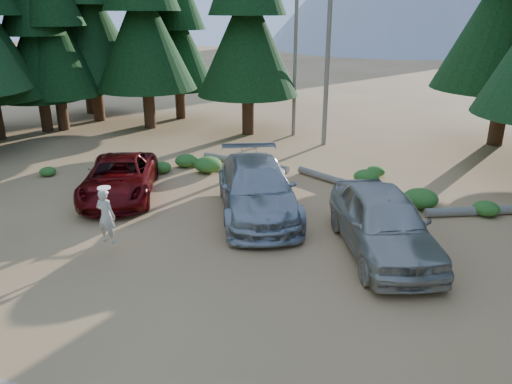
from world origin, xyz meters
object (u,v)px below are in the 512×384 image
at_px(log_left, 245,162).
at_px(log_right, 494,210).
at_px(silver_minivan_center, 257,189).
at_px(frisbee_player, 106,216).
at_px(red_pickup, 119,178).
at_px(silver_minivan_right, 383,222).
at_px(log_mid, 334,180).

bearing_deg(log_left, log_right, -2.24).
bearing_deg(silver_minivan_center, log_left, 89.14).
relative_size(log_left, log_right, 0.89).
relative_size(silver_minivan_center, log_right, 1.25).
bearing_deg(frisbee_player, red_pickup, -57.25).
bearing_deg(silver_minivan_center, silver_minivan_right, -45.96).
height_order(silver_minivan_center, log_right, silver_minivan_center).
xyz_separation_m(red_pickup, silver_minivan_center, (5.36, 0.07, 0.15)).
height_order(red_pickup, log_right, red_pickup).
bearing_deg(silver_minivan_right, log_right, 27.06).
xyz_separation_m(frisbee_player, log_mid, (5.08, 8.09, -1.02)).
distance_m(silver_minivan_right, log_mid, 6.08).
relative_size(silver_minivan_right, log_right, 1.12).
relative_size(log_left, log_mid, 1.16).
distance_m(frisbee_player, log_mid, 9.61).
bearing_deg(silver_minivan_right, frisbee_player, 176.07).
height_order(silver_minivan_right, log_mid, silver_minivan_right).
height_order(log_left, log_mid, log_left).
bearing_deg(silver_minivan_center, log_right, -7.59).
height_order(frisbee_player, log_left, frisbee_player).
relative_size(silver_minivan_right, frisbee_player, 3.34).
xyz_separation_m(silver_minivan_right, log_mid, (-2.32, 5.56, -0.78)).
distance_m(red_pickup, frisbee_player, 4.74).
distance_m(silver_minivan_center, log_left, 5.57).
xyz_separation_m(frisbee_player, log_left, (0.86, 9.26, -1.02)).
height_order(silver_minivan_right, frisbee_player, frisbee_player).
relative_size(silver_minivan_right, log_left, 1.26).
xyz_separation_m(frisbee_player, log_right, (10.84, 6.59, -1.02)).
bearing_deg(frisbee_player, log_right, -144.69).
bearing_deg(log_mid, frisbee_player, -91.60).
bearing_deg(silver_minivan_right, log_left, 111.43).
relative_size(frisbee_player, log_mid, 0.44).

